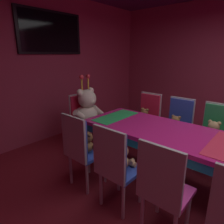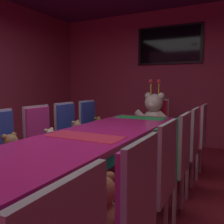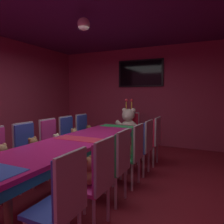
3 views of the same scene
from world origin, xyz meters
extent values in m
plane|color=maroon|center=(0.00, 0.00, 0.00)|extent=(7.90, 7.90, 0.00)
cube|color=#99334C|center=(0.00, 3.20, 1.40)|extent=(5.20, 0.12, 2.80)
cube|color=#C61E72|center=(0.00, 0.00, 0.71)|extent=(0.90, 3.58, 0.05)
cube|color=teal|center=(0.00, 0.00, 0.64)|extent=(0.88, 3.51, 0.10)
cylinder|color=#4C3826|center=(0.38, 1.61, 0.34)|extent=(0.07, 0.07, 0.69)
cylinder|color=#4C3826|center=(-0.38, 1.61, 0.34)|extent=(0.07, 0.07, 0.69)
cube|color=#E52D4C|center=(0.00, 0.00, 0.74)|extent=(0.77, 0.32, 0.01)
cube|color=green|center=(0.00, 1.52, 0.74)|extent=(0.77, 0.32, 0.01)
cube|color=#2D47B2|center=(-0.70, -0.29, 0.44)|extent=(0.40, 0.40, 0.04)
cylinder|color=#B2B2B7|center=(-0.54, -0.13, 0.21)|extent=(0.04, 0.04, 0.42)
cylinder|color=#B2B2B7|center=(-0.54, -0.45, 0.21)|extent=(0.04, 0.04, 0.42)
cylinder|color=#B2B2B7|center=(-0.86, -0.13, 0.21)|extent=(0.04, 0.04, 0.42)
ellipsoid|color=#9E7247|center=(-0.70, -0.29, 0.54)|extent=(0.19, 0.19, 0.15)
sphere|color=#9E7247|center=(-0.69, -0.29, 0.68)|extent=(0.15, 0.15, 0.15)
sphere|color=tan|center=(-0.64, -0.29, 0.67)|extent=(0.06, 0.06, 0.06)
sphere|color=#9E7247|center=(-0.70, -0.24, 0.73)|extent=(0.06, 0.06, 0.06)
sphere|color=#9E7247|center=(-0.70, -0.35, 0.73)|extent=(0.06, 0.06, 0.06)
cylinder|color=#9E7247|center=(-0.66, -0.20, 0.56)|extent=(0.05, 0.13, 0.12)
cylinder|color=#9E7247|center=(-0.66, -0.39, 0.56)|extent=(0.05, 0.13, 0.12)
cylinder|color=#9E7247|center=(-0.58, -0.24, 0.49)|extent=(0.06, 0.14, 0.06)
cylinder|color=#9E7247|center=(-0.58, -0.34, 0.49)|extent=(0.06, 0.14, 0.06)
cube|color=#CC338C|center=(-0.72, 0.30, 0.44)|extent=(0.40, 0.40, 0.04)
cube|color=#CC338C|center=(-0.90, 0.30, 0.71)|extent=(0.05, 0.38, 0.50)
cube|color=#B2B2B7|center=(-0.92, 0.30, 0.71)|extent=(0.03, 0.41, 0.55)
cylinder|color=#B2B2B7|center=(-0.56, 0.46, 0.21)|extent=(0.04, 0.04, 0.42)
cylinder|color=#B2B2B7|center=(-0.56, 0.14, 0.21)|extent=(0.04, 0.04, 0.42)
cylinder|color=#B2B2B7|center=(-0.88, 0.46, 0.21)|extent=(0.04, 0.04, 0.42)
cylinder|color=#B2B2B7|center=(-0.88, 0.14, 0.21)|extent=(0.04, 0.04, 0.42)
ellipsoid|color=beige|center=(-0.72, 0.30, 0.53)|extent=(0.16, 0.16, 0.13)
sphere|color=beige|center=(-0.70, 0.30, 0.65)|extent=(0.13, 0.13, 0.13)
sphere|color=#FDDCAD|center=(-0.66, 0.30, 0.64)|extent=(0.05, 0.05, 0.05)
sphere|color=beige|center=(-0.72, 0.34, 0.69)|extent=(0.05, 0.05, 0.05)
sphere|color=beige|center=(-0.72, 0.25, 0.69)|extent=(0.05, 0.05, 0.05)
cylinder|color=beige|center=(-0.69, 0.38, 0.54)|extent=(0.04, 0.11, 0.11)
cylinder|color=beige|center=(-0.69, 0.22, 0.54)|extent=(0.04, 0.11, 0.11)
cylinder|color=beige|center=(-0.61, 0.34, 0.49)|extent=(0.05, 0.12, 0.05)
cylinder|color=beige|center=(-0.61, 0.25, 0.49)|extent=(0.05, 0.12, 0.05)
cube|color=#2D47B2|center=(-0.72, 0.85, 0.44)|extent=(0.40, 0.40, 0.04)
cube|color=#2D47B2|center=(-0.90, 0.85, 0.71)|extent=(0.05, 0.38, 0.50)
cube|color=#B2B2B7|center=(-0.92, 0.85, 0.71)|extent=(0.03, 0.41, 0.55)
cylinder|color=#B2B2B7|center=(-0.56, 1.01, 0.21)|extent=(0.04, 0.04, 0.42)
cylinder|color=#B2B2B7|center=(-0.56, 0.69, 0.21)|extent=(0.04, 0.04, 0.42)
cylinder|color=#B2B2B7|center=(-0.88, 1.01, 0.21)|extent=(0.04, 0.04, 0.42)
cylinder|color=#B2B2B7|center=(-0.88, 0.69, 0.21)|extent=(0.04, 0.04, 0.42)
ellipsoid|color=tan|center=(-0.72, 0.85, 0.54)|extent=(0.17, 0.17, 0.14)
sphere|color=tan|center=(-0.70, 0.85, 0.66)|extent=(0.14, 0.14, 0.14)
sphere|color=tan|center=(-0.65, 0.85, 0.65)|extent=(0.05, 0.05, 0.05)
sphere|color=tan|center=(-0.72, 0.90, 0.72)|extent=(0.05, 0.05, 0.05)
sphere|color=tan|center=(-0.72, 0.79, 0.72)|extent=(0.05, 0.05, 0.05)
cylinder|color=tan|center=(-0.68, 0.93, 0.55)|extent=(0.05, 0.12, 0.12)
cylinder|color=tan|center=(-0.68, 0.76, 0.55)|extent=(0.05, 0.12, 0.12)
cylinder|color=tan|center=(-0.60, 0.89, 0.49)|extent=(0.06, 0.13, 0.06)
cylinder|color=tan|center=(-0.60, 0.80, 0.49)|extent=(0.06, 0.13, 0.06)
cube|color=#2D47B2|center=(-0.70, 1.41, 0.44)|extent=(0.40, 0.40, 0.04)
cube|color=#2D47B2|center=(-0.88, 1.41, 0.71)|extent=(0.05, 0.38, 0.50)
cube|color=#B2B2B7|center=(-0.91, 1.41, 0.71)|extent=(0.03, 0.41, 0.55)
cylinder|color=#B2B2B7|center=(-0.54, 1.57, 0.21)|extent=(0.04, 0.04, 0.42)
cylinder|color=#B2B2B7|center=(-0.54, 1.25, 0.21)|extent=(0.04, 0.04, 0.42)
cylinder|color=#B2B2B7|center=(-0.86, 1.57, 0.21)|extent=(0.04, 0.04, 0.42)
cylinder|color=#B2B2B7|center=(-0.86, 1.25, 0.21)|extent=(0.04, 0.04, 0.42)
ellipsoid|color=brown|center=(-0.70, 1.41, 0.53)|extent=(0.17, 0.17, 0.13)
sphere|color=brown|center=(-0.69, 1.41, 0.65)|extent=(0.13, 0.13, 0.13)
sphere|color=#99663C|center=(-0.64, 1.41, 0.64)|extent=(0.05, 0.05, 0.05)
sphere|color=brown|center=(-0.70, 1.46, 0.70)|extent=(0.05, 0.05, 0.05)
sphere|color=brown|center=(-0.70, 1.36, 0.70)|extent=(0.05, 0.05, 0.05)
cylinder|color=brown|center=(-0.67, 1.50, 0.55)|extent=(0.05, 0.12, 0.11)
cylinder|color=brown|center=(-0.67, 1.33, 0.55)|extent=(0.05, 0.12, 0.11)
cylinder|color=brown|center=(-0.59, 1.46, 0.49)|extent=(0.06, 0.13, 0.06)
cylinder|color=brown|center=(-0.59, 1.37, 0.49)|extent=(0.06, 0.13, 0.06)
cube|color=#CC338C|center=(0.89, -0.87, 0.71)|extent=(0.05, 0.38, 0.50)
cube|color=#B2B2B7|center=(0.91, -0.87, 0.71)|extent=(0.03, 0.41, 0.55)
ellipsoid|color=olive|center=(0.71, -0.87, 0.55)|extent=(0.20, 0.20, 0.16)
sphere|color=olive|center=(0.69, -0.87, 0.69)|extent=(0.16, 0.16, 0.16)
sphere|color=#AE7747|center=(0.64, -0.87, 0.68)|extent=(0.06, 0.06, 0.06)
sphere|color=olive|center=(0.71, -0.92, 0.75)|extent=(0.06, 0.06, 0.06)
sphere|color=olive|center=(0.71, -0.81, 0.75)|extent=(0.06, 0.06, 0.06)
cylinder|color=olive|center=(0.67, -0.96, 0.56)|extent=(0.05, 0.14, 0.13)
cylinder|color=olive|center=(0.67, -0.77, 0.56)|extent=(0.05, 0.14, 0.13)
cylinder|color=olive|center=(0.58, -0.81, 0.49)|extent=(0.07, 0.15, 0.07)
cube|color=#268C4C|center=(0.69, -0.28, 0.44)|extent=(0.40, 0.40, 0.04)
cube|color=#268C4C|center=(0.87, -0.28, 0.71)|extent=(0.05, 0.38, 0.50)
cube|color=#B2B2B7|center=(0.89, -0.28, 0.71)|extent=(0.03, 0.41, 0.55)
cylinder|color=#B2B2B7|center=(0.85, -0.12, 0.21)|extent=(0.04, 0.04, 0.42)
cylinder|color=#B2B2B7|center=(0.53, -0.12, 0.21)|extent=(0.04, 0.04, 0.42)
ellipsoid|color=olive|center=(0.69, -0.28, 0.55)|extent=(0.20, 0.20, 0.16)
sphere|color=olive|center=(0.67, -0.28, 0.70)|extent=(0.16, 0.16, 0.16)
sphere|color=#AE7747|center=(0.61, -0.28, 0.69)|extent=(0.06, 0.06, 0.06)
sphere|color=olive|center=(0.69, -0.34, 0.76)|extent=(0.06, 0.06, 0.06)
sphere|color=olive|center=(0.69, -0.22, 0.76)|extent=(0.06, 0.06, 0.06)
cylinder|color=olive|center=(0.64, -0.38, 0.57)|extent=(0.06, 0.15, 0.14)
cylinder|color=olive|center=(0.64, -0.18, 0.57)|extent=(0.06, 0.15, 0.14)
cylinder|color=olive|center=(0.55, -0.33, 0.50)|extent=(0.07, 0.15, 0.07)
cylinder|color=olive|center=(0.55, -0.23, 0.50)|extent=(0.07, 0.15, 0.07)
cube|color=#268C4C|center=(0.69, 0.29, 0.44)|extent=(0.40, 0.40, 0.04)
cube|color=#268C4C|center=(0.87, 0.29, 0.71)|extent=(0.05, 0.38, 0.50)
cube|color=#B2B2B7|center=(0.90, 0.29, 0.71)|extent=(0.03, 0.41, 0.55)
cylinder|color=#B2B2B7|center=(0.85, 0.45, 0.21)|extent=(0.04, 0.04, 0.42)
cylinder|color=#B2B2B7|center=(0.85, 0.13, 0.21)|extent=(0.04, 0.04, 0.42)
cylinder|color=#B2B2B7|center=(0.53, 0.45, 0.21)|extent=(0.04, 0.04, 0.42)
cylinder|color=#B2B2B7|center=(0.53, 0.13, 0.21)|extent=(0.04, 0.04, 0.42)
ellipsoid|color=tan|center=(0.69, 0.29, 0.55)|extent=(0.19, 0.19, 0.16)
sphere|color=tan|center=(0.68, 0.29, 0.68)|extent=(0.16, 0.16, 0.16)
sphere|color=tan|center=(0.62, 0.29, 0.67)|extent=(0.06, 0.06, 0.06)
sphere|color=tan|center=(0.69, 0.23, 0.74)|extent=(0.06, 0.06, 0.06)
sphere|color=tan|center=(0.69, 0.35, 0.74)|extent=(0.06, 0.06, 0.06)
cylinder|color=tan|center=(0.65, 0.20, 0.56)|extent=(0.05, 0.14, 0.13)
cylinder|color=tan|center=(0.65, 0.39, 0.56)|extent=(0.05, 0.14, 0.13)
cylinder|color=tan|center=(0.57, 0.24, 0.49)|extent=(0.07, 0.14, 0.07)
cylinder|color=tan|center=(0.57, 0.34, 0.49)|extent=(0.07, 0.14, 0.07)
cube|color=#2D47B2|center=(0.70, 0.85, 0.44)|extent=(0.40, 0.40, 0.04)
cube|color=#2D47B2|center=(0.88, 0.85, 0.71)|extent=(0.05, 0.38, 0.50)
cube|color=#B2B2B7|center=(0.90, 0.85, 0.71)|extent=(0.03, 0.41, 0.55)
cylinder|color=#B2B2B7|center=(0.86, 1.01, 0.21)|extent=(0.04, 0.04, 0.42)
cylinder|color=#B2B2B7|center=(0.86, 0.69, 0.21)|extent=(0.04, 0.04, 0.42)
cylinder|color=#B2B2B7|center=(0.54, 1.01, 0.21)|extent=(0.04, 0.04, 0.42)
cylinder|color=#B2B2B7|center=(0.54, 0.69, 0.21)|extent=(0.04, 0.04, 0.42)
ellipsoid|color=olive|center=(0.70, 0.85, 0.53)|extent=(0.17, 0.17, 0.14)
sphere|color=olive|center=(0.68, 0.85, 0.66)|extent=(0.14, 0.14, 0.14)
sphere|color=#AE7747|center=(0.64, 0.85, 0.65)|extent=(0.05, 0.05, 0.05)
sphere|color=olive|center=(0.70, 0.80, 0.71)|extent=(0.05, 0.05, 0.05)
sphere|color=olive|center=(0.70, 0.90, 0.71)|extent=(0.05, 0.05, 0.05)
cylinder|color=olive|center=(0.66, 0.77, 0.55)|extent=(0.05, 0.12, 0.11)
cylinder|color=olive|center=(0.66, 0.94, 0.55)|extent=(0.05, 0.12, 0.11)
cylinder|color=olive|center=(0.59, 0.81, 0.49)|extent=(0.06, 0.13, 0.06)
cylinder|color=olive|center=(0.59, 0.90, 0.49)|extent=(0.06, 0.13, 0.06)
cube|color=red|center=(0.72, 1.45, 0.44)|extent=(0.40, 0.40, 0.04)
cube|color=red|center=(0.90, 1.45, 0.71)|extent=(0.05, 0.38, 0.50)
cube|color=#B2B2B7|center=(0.92, 1.45, 0.71)|extent=(0.03, 0.41, 0.55)
cylinder|color=#B2B2B7|center=(0.88, 1.61, 0.21)|extent=(0.04, 0.04, 0.42)
cylinder|color=#B2B2B7|center=(0.88, 1.29, 0.21)|extent=(0.04, 0.04, 0.42)
cylinder|color=#B2B2B7|center=(0.56, 1.61, 0.21)|extent=(0.04, 0.04, 0.42)
cylinder|color=#B2B2B7|center=(0.56, 1.29, 0.21)|extent=(0.04, 0.04, 0.42)
ellipsoid|color=brown|center=(0.72, 1.45, 0.54)|extent=(0.17, 0.17, 0.14)
sphere|color=brown|center=(0.70, 1.45, 0.66)|extent=(0.14, 0.14, 0.14)
sphere|color=#99663C|center=(0.66, 1.45, 0.65)|extent=(0.05, 0.05, 0.05)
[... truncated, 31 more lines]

